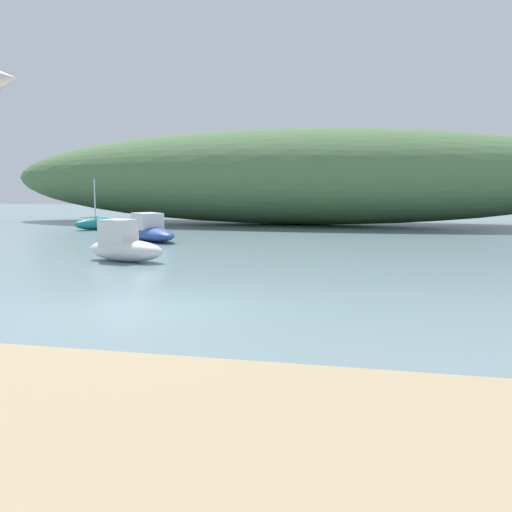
{
  "coord_description": "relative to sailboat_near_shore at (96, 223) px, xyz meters",
  "views": [
    {
      "loc": [
        5.17,
        -11.34,
        2.66
      ],
      "look_at": [
        1.71,
        3.46,
        0.81
      ],
      "focal_mm": 41.58,
      "sensor_mm": 36.0,
      "label": 1
    }
  ],
  "objects": [
    {
      "name": "motorboat_inner_mooring",
      "position": [
        8.09,
        -13.08,
        0.17
      ],
      "size": [
        3.21,
        1.8,
        1.45
      ],
      "color": "white",
      "rests_on": "ground"
    },
    {
      "name": "motorboat_centre_water",
      "position": [
        5.96,
        -5.82,
        0.11
      ],
      "size": [
        3.96,
        3.83,
        1.3
      ],
      "color": "#2D4C9E",
      "rests_on": "ground"
    },
    {
      "name": "sailboat_near_shore",
      "position": [
        0.0,
        0.0,
        0.0
      ],
      "size": [
        2.04,
        3.14,
        2.94
      ],
      "color": "teal",
      "rests_on": "ground"
    },
    {
      "name": "distant_hill",
      "position": [
        10.72,
        7.44,
        2.78
      ],
      "size": [
        40.94,
        10.08,
        6.29
      ],
      "primitive_type": "ellipsoid",
      "color": "#517547",
      "rests_on": "ground"
    },
    {
      "name": "ground_plane",
      "position": [
        12.02,
        -20.56,
        -0.37
      ],
      "size": [
        120.0,
        120.0,
        0.0
      ],
      "primitive_type": "plane",
      "color": "gray"
    }
  ]
}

